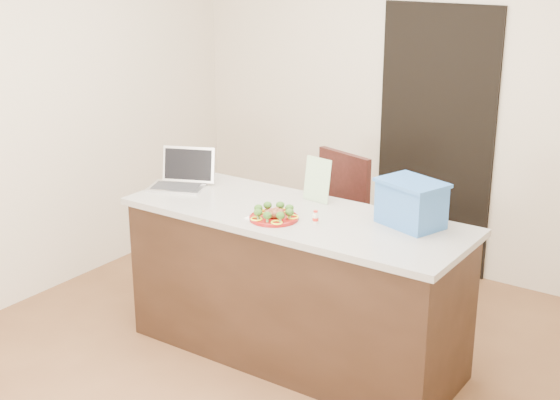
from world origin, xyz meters
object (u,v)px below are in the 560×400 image
Objects in this scene: chair at (335,220)px; laptop at (183,176)px; plate at (274,218)px; blue_box at (411,203)px; island at (295,285)px; yogurt_bottle at (316,218)px; napkin at (264,218)px.

laptop is at bearing -115.65° from chair.
blue_box is (0.67, 0.35, 0.12)m from plate.
chair is (-0.20, 0.79, 0.13)m from island.
laptop is at bearing 174.49° from yogurt_bottle.
plate reaches higher than napkin.
blue_box is (1.52, 0.16, 0.06)m from laptop.
blue_box is 0.40× the size of chair.
island is 12.53× the size of napkin.
blue_box reaches higher than napkin.
plate reaches higher than island.
yogurt_bottle is at bearing 20.16° from plate.
napkin is at bearing -37.73° from laptop.
yogurt_bottle reaches higher than island.
plate is at bearing -35.67° from laptop.
yogurt_bottle reaches higher than plate.
napkin is 0.83m from blue_box.
blue_box is 1.13m from chair.
blue_box reaches higher than yogurt_bottle.
chair reaches higher than plate.
plate is 0.27× the size of chair.
island is at bearing -24.82° from laptop.
blue_box is at bearing -17.08° from laptop.
chair is at bearing 99.44° from plate.
laptop is (-0.88, 0.02, 0.52)m from island.
island is 7.38× the size of plate.
island is 1.96× the size of chair.
napkin is 0.40× the size of laptop.
laptop is at bearing 167.57° from plate.
napkin is 1.03m from chair.
chair is at bearing 162.51° from blue_box.
chair is (-0.16, 0.95, -0.33)m from plate.
laptop reaches higher than plate.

